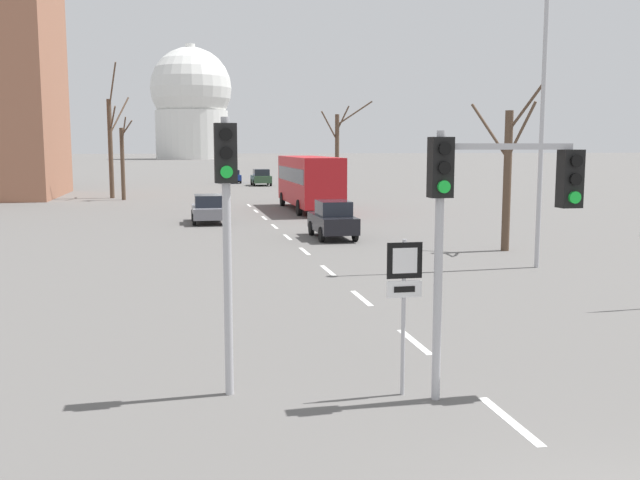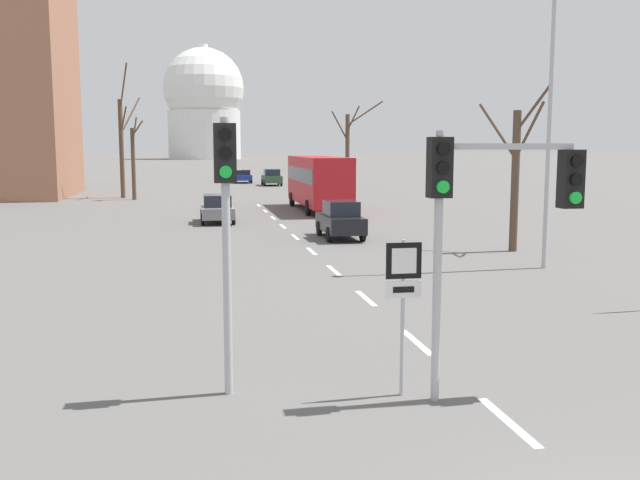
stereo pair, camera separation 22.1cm
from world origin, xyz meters
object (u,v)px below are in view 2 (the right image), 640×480
sedan_near_left (340,220)px  city_bus (318,179)px  traffic_signal_near_left (226,203)px  sedan_mid_centre (243,176)px  street_lamp_right (541,93)px  route_sign_post (403,290)px  traffic_signal_centre_tall (488,197)px  sedan_near_right (217,209)px  sedan_far_left (272,177)px

sedan_near_left → city_bus: (1.49, 14.08, 1.19)m
traffic_signal_near_left → city_bus: (7.57, 33.77, -1.19)m
sedan_near_left → city_bus: bearing=84.0°
sedan_mid_centre → city_bus: city_bus is taller
traffic_signal_near_left → sedan_near_left: (6.07, 19.69, -2.38)m
street_lamp_right → city_bus: size_ratio=0.91×
sedan_near_left → sedan_mid_centre: 50.08m
sedan_near_left → route_sign_post: bearing=-99.0°
traffic_signal_centre_tall → sedan_mid_centre: traffic_signal_centre_tall is taller
street_lamp_right → city_bus: (-3.40, 23.08, -3.86)m
route_sign_post → sedan_near_right: (-2.04, 28.06, -1.04)m
sedan_near_right → sedan_mid_centre: size_ratio=0.97×
traffic_signal_centre_tall → street_lamp_right: bearing=59.6°
street_lamp_right → sedan_far_left: bearing=93.3°
traffic_signal_centre_tall → route_sign_post: bearing=166.3°
sedan_near_right → city_bus: 9.32m
traffic_signal_near_left → street_lamp_right: street_lamp_right is taller
sedan_near_left → traffic_signal_near_left: bearing=-107.1°
traffic_signal_near_left → sedan_near_right: 27.59m
street_lamp_right → sedan_far_left: street_lamp_right is taller
traffic_signal_near_left → street_lamp_right: (10.97, 10.69, 2.67)m
sedan_near_right → sedan_far_left: bearing=79.0°
street_lamp_right → sedan_near_right: street_lamp_right is taller
route_sign_post → street_lamp_right: (8.11, 11.29, 4.10)m
city_bus → route_sign_post: bearing=-97.8°
traffic_signal_centre_tall → route_sign_post: (-1.30, 0.32, -1.53)m
sedan_far_left → traffic_signal_near_left: bearing=-97.1°
traffic_signal_centre_tall → sedan_mid_centre: 70.74m
traffic_signal_centre_tall → route_sign_post: 2.03m
route_sign_post → city_bus: 34.69m
route_sign_post → street_lamp_right: 14.49m
traffic_signal_centre_tall → sedan_near_left: bearing=84.7°
sedan_near_right → city_bus: bearing=43.1°
sedan_far_left → city_bus: bearing=-90.6°
traffic_signal_near_left → city_bus: traffic_signal_near_left is taller
sedan_near_right → sedan_far_left: size_ratio=1.02×
route_sign_post → city_bus: (4.71, 34.37, 0.24)m
traffic_signal_centre_tall → sedan_far_left: 64.81m
sedan_near_right → sedan_mid_centre: sedan_near_right is taller
sedan_near_left → sedan_far_left: (1.81, 44.05, 0.01)m
route_sign_post → traffic_signal_near_left: bearing=168.2°
traffic_signal_centre_tall → city_bus: size_ratio=0.41×
street_lamp_right → sedan_mid_centre: bearing=95.5°
sedan_near_left → city_bus: size_ratio=0.36×
route_sign_post → sedan_far_left: 64.54m
sedan_near_left → sedan_far_left: bearing=87.6°
traffic_signal_centre_tall → sedan_far_left: size_ratio=1.11×
route_sign_post → sedan_near_left: (3.21, 20.29, -0.95)m
sedan_near_left → sedan_near_right: (-5.25, 7.78, -0.09)m
street_lamp_right → sedan_near_right: bearing=121.2°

